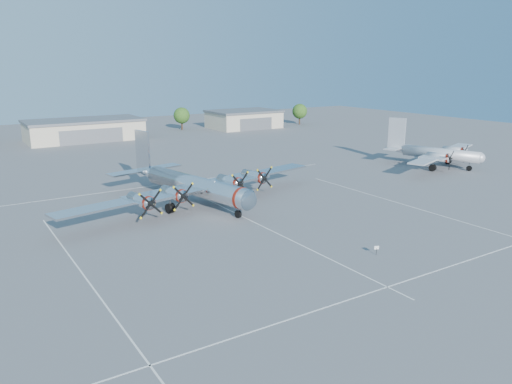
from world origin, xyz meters
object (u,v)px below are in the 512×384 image
hangar_east (244,119)px  tree_east (182,116)px  main_bomber_b29 (192,203)px  hangar_center (84,130)px  info_placard (377,249)px  tree_far_east (300,111)px  twin_engine_east (434,167)px

hangar_east → tree_east: (-18.00, 6.04, 1.51)m
hangar_east → main_bomber_b29: size_ratio=0.50×
hangar_center → main_bomber_b29: (-2.81, -69.79, -2.71)m
hangar_east → main_bomber_b29: bearing=-126.1°
hangar_east → info_placard: 107.03m
tree_far_east → hangar_center: bearing=178.3°
main_bomber_b29 → info_placard: bearing=-86.9°
info_placard → hangar_center: bearing=114.5°
hangar_east → twin_engine_east: hangar_east is taller
tree_east → info_placard: size_ratio=6.86×
twin_engine_east → main_bomber_b29: bearing=159.3°
info_placard → main_bomber_b29: bearing=126.9°
main_bomber_b29 → twin_engine_east: (50.54, -1.37, 0.00)m
hangar_east → main_bomber_b29: (-50.81, -69.79, -2.71)m
tree_east → tree_far_east: bearing=-11.9°
hangar_center → info_placard: size_ratio=29.53×
tree_east → main_bomber_b29: size_ratio=0.16×
tree_east → hangar_east: bearing=-18.5°
hangar_center → tree_far_east: tree_far_east is taller
hangar_east → tree_east: size_ratio=3.10×
hangar_center → twin_engine_east: hangar_center is taller
tree_far_east → main_bomber_b29: size_ratio=0.16×
tree_far_east → twin_engine_east: bearing=-106.3°
hangar_center → hangar_east: (48.00, 0.00, 0.00)m
hangar_center → info_placard: 98.05m
hangar_center → tree_far_east: (68.00, -1.96, 1.51)m
info_placard → twin_engine_east: bearing=53.7°
hangar_center → main_bomber_b29: hangar_center is taller
main_bomber_b29 → info_placard: size_ratio=42.78×
twin_engine_east → tree_far_east: bearing=54.5°
tree_far_east → hangar_east: bearing=174.4°
main_bomber_b29 → twin_engine_east: bearing=-13.6°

